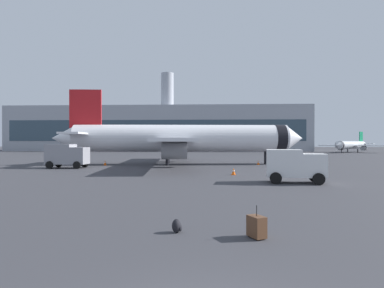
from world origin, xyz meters
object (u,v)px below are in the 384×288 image
Objects in this scene: traveller_backpack at (177,226)px; airplane_at_gate at (180,139)px; safety_cone_mid at (234,171)px; service_truck at (67,155)px; safety_cone_far at (105,163)px; safety_cone_near at (258,163)px; airplane_taxiing at (351,145)px; rolling_suitcase at (257,226)px; cargo_van at (295,164)px.

airplane_at_gate is at bearing 94.82° from traveller_backpack.
service_truck is at bearing 159.82° from safety_cone_mid.
safety_cone_far is 35.09m from traveller_backpack.
service_truck is at bearing -163.58° from safety_cone_near.
airplane_taxiing is 36.82× the size of traveller_backpack.
airplane_taxiing is 25.77× the size of safety_cone_far.
traveller_backpack is (-7.99, -34.85, -0.06)m from safety_cone_near.
airplane_taxiing reaches higher than safety_cone_far.
service_truck is 34.01m from rolling_suitcase.
safety_cone_near is 0.88× the size of safety_cone_mid.
airplane_taxiing is 3.80× the size of cargo_van.
airplane_taxiing is 3.63× the size of service_truck.
safety_cone_far is at bearing 115.33° from rolling_suitcase.
airplane_taxiing is 82.33m from cargo_van.
safety_cone_mid is 20.42m from safety_cone_far.
airplane_at_gate is 74.53× the size of traveller_backpack.
service_truck is 27.36m from cargo_van.
safety_cone_mid is (-4.48, -14.33, 0.04)m from safety_cone_near.
traveller_backpack is at bearing -85.18° from airplane_at_gate.
cargo_van reaches higher than safety_cone_near.
cargo_van is 4.23× the size of rolling_suitcase.
traveller_backpack is at bearing -115.99° from airplane_taxiing.
airplane_at_gate is 2.02× the size of airplane_taxiing.
safety_cone_near is at bearing 89.46° from cargo_van.
safety_cone_mid is (6.47, -14.70, -3.32)m from airplane_at_gate.
airplane_taxiing reaches higher than safety_cone_mid.
cargo_van reaches higher than safety_cone_mid.
traveller_backpack is at bearing -59.82° from service_truck.
airplane_taxiing reaches higher than safety_cone_near.
service_truck is 10.13× the size of traveller_backpack.
cargo_van is at bearing 71.34° from rolling_suitcase.
safety_cone_far is at bearing 111.68° from traveller_backpack.
airplane_taxiing reaches higher than cargo_van.
safety_cone_far is (-20.95, -2.25, 0.04)m from safety_cone_near.
cargo_van reaches higher than traveller_backpack.
cargo_van is 27.57m from safety_cone_far.
airplane_at_gate is 52.16× the size of safety_cone_far.
rolling_suitcase is (5.69, -35.76, -3.27)m from airplane_at_gate.
service_truck is 7.17× the size of safety_cone_mid.
safety_cone_mid is at bearing -20.18° from service_truck.
safety_cone_mid is at bearing 87.88° from rolling_suitcase.
safety_cone_far is 1.43× the size of traveller_backpack.
service_truck is at bearing -134.23° from airplane_taxiing.
traveller_backpack is at bearing -118.29° from cargo_van.
service_truck is (-13.16, -7.48, -2.05)m from airplane_at_gate.
cargo_van is at bearing -54.58° from safety_cone_mid.
rolling_suitcase is at bearing -11.10° from traveller_backpack.
airplane_at_gate reaches higher than safety_cone_near.
safety_cone_near is at bearing 81.54° from rolling_suitcase.
airplane_taxiing is 79.51m from safety_cone_far.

